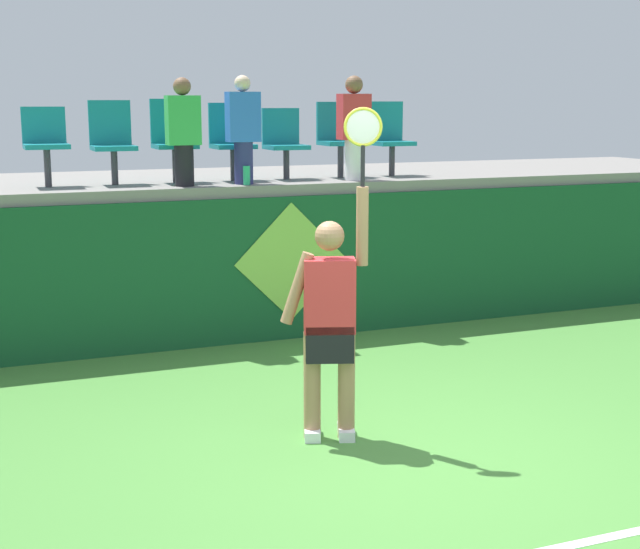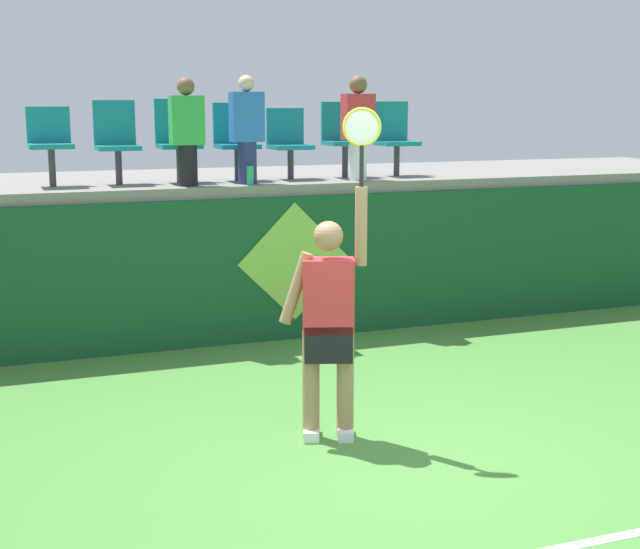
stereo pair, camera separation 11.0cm
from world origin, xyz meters
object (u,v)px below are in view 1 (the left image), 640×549
stadium_chair_5 (338,136)px  spectator_2 (183,130)px  tennis_ball (346,412)px  stadium_chair_1 (112,139)px  stadium_chair_0 (46,141)px  water_bottle (247,176)px  stadium_chair_3 (231,138)px  tennis_player (330,318)px  stadium_chair_6 (389,135)px  spectator_0 (354,126)px  stadium_chair_4 (284,140)px  stadium_chair_2 (173,137)px

stadium_chair_5 → spectator_2: size_ratio=0.78×
tennis_ball → stadium_chair_1: bearing=111.3°
stadium_chair_0 → stadium_chair_5: 3.26m
stadium_chair_5 → tennis_ball: bearing=-111.6°
tennis_ball → spectator_2: size_ratio=0.06×
water_bottle → stadium_chair_3: stadium_chair_3 is taller
tennis_player → stadium_chair_3: 3.87m
stadium_chair_6 → spectator_0: spectator_0 is taller
water_bottle → stadium_chair_0: stadium_chair_0 is taller
tennis_ball → spectator_0: spectator_0 is taller
water_bottle → stadium_chair_0: bearing=163.0°
stadium_chair_0 → stadium_chair_6: bearing=0.1°
water_bottle → stadium_chair_4: bearing=43.7°
tennis_player → stadium_chair_2: (-0.33, 3.67, 1.22)m
spectator_2 → tennis_player: bearing=-84.1°
stadium_chair_0 → stadium_chair_6: (3.92, 0.01, 0.00)m
stadium_chair_2 → spectator_0: size_ratio=0.78×
stadium_chair_4 → spectator_0: 0.82m
tennis_ball → stadium_chair_4: bearing=79.1°
water_bottle → stadium_chair_6: (1.95, 0.61, 0.37)m
tennis_ball → stadium_chair_3: 3.90m
tennis_ball → stadium_chair_0: (-1.96, 3.27, 2.10)m
water_bottle → tennis_ball: bearing=-90.0°
stadium_chair_0 → stadium_chair_3: bearing=0.3°
spectator_2 → stadium_chair_6: bearing=10.5°
tennis_player → stadium_chair_3: stadium_chair_3 is taller
tennis_ball → stadium_chair_3: bearing=89.7°
stadium_chair_3 → stadium_chair_5: (1.28, -0.00, 0.01)m
stadium_chair_2 → stadium_chair_6: size_ratio=1.03×
stadium_chair_3 → stadium_chair_5: size_ratio=0.99×
stadium_chair_0 → stadium_chair_1: bearing=0.9°
tennis_ball → stadium_chair_1: stadium_chair_1 is taller
water_bottle → stadium_chair_4: stadium_chair_4 is taller
tennis_player → spectator_2: bearing=95.9°
water_bottle → spectator_0: 1.40m
spectator_2 → stadium_chair_4: bearing=20.6°
water_bottle → stadium_chair_4: size_ratio=0.25×
water_bottle → stadium_chair_5: 1.48m
water_bottle → stadium_chair_5: stadium_chair_5 is taller
stadium_chair_0 → spectator_2: (1.33, -0.47, 0.10)m
stadium_chair_2 → stadium_chair_4: size_ratio=1.13×
stadium_chair_1 → stadium_chair_6: stadium_chair_1 is taller
spectator_2 → tennis_ball: bearing=-77.3°
tennis_player → stadium_chair_0: bearing=114.4°
spectator_2 → stadium_chair_3: bearing=36.5°
stadium_chair_2 → spectator_0: bearing=-13.2°
stadium_chair_3 → stadium_chair_6: 1.94m
stadium_chair_3 → stadium_chair_5: 1.28m
stadium_chair_1 → spectator_2: size_ratio=0.79×
stadium_chair_4 → spectator_2: (-1.27, -0.47, 0.14)m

